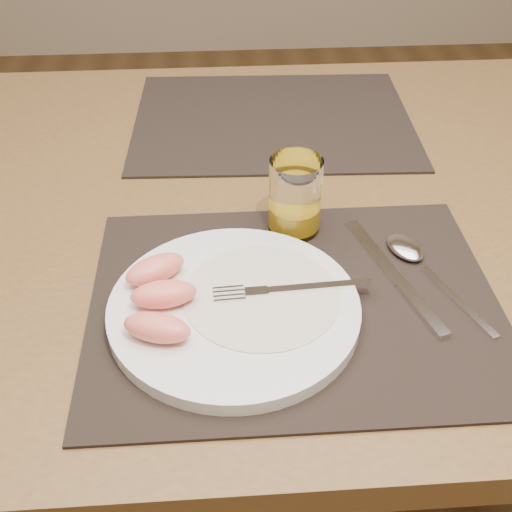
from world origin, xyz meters
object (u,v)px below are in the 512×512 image
object	(u,v)px
placemat_near	(294,301)
placemat_far	(273,119)
table	(267,242)
plate	(234,309)
spoon	(412,255)
fork	(279,290)
knife	(401,283)
juice_glass	(295,199)

from	to	relation	value
placemat_near	placemat_far	world-z (taller)	same
table	plate	xyz separation A→B (m)	(-0.06, -0.24, 0.10)
placemat_near	spoon	distance (m)	0.16
fork	knife	size ratio (longest dim) A/B	0.81
fork	table	bearing A→B (deg)	88.33
plate	spoon	xyz separation A→B (m)	(0.22, 0.08, -0.00)
placemat_far	knife	distance (m)	0.44
placemat_far	knife	xyz separation A→B (m)	(0.11, -0.42, 0.00)
placemat_near	placemat_far	size ratio (longest dim) A/B	1.00
placemat_far	plate	size ratio (longest dim) A/B	1.67
fork	spoon	distance (m)	0.18
plate	fork	distance (m)	0.05
juice_glass	spoon	bearing A→B (deg)	-27.91
table	placemat_far	size ratio (longest dim) A/B	3.11
plate	fork	size ratio (longest dim) A/B	1.54
fork	spoon	bearing A→B (deg)	21.44
table	fork	xyz separation A→B (m)	(-0.01, -0.22, 0.11)
table	placemat_near	bearing A→B (deg)	-86.95
spoon	juice_glass	distance (m)	0.16
spoon	juice_glass	bearing A→B (deg)	152.09
fork	placemat_far	bearing A→B (deg)	85.64
placemat_near	knife	xyz separation A→B (m)	(0.12, 0.02, 0.00)
plate	juice_glass	xyz separation A→B (m)	(0.08, 0.15, 0.04)
table	placemat_near	xyz separation A→B (m)	(0.01, -0.22, 0.09)
fork	juice_glass	size ratio (longest dim) A/B	1.78
placemat_near	fork	distance (m)	0.03
placemat_near	fork	xyz separation A→B (m)	(-0.02, -0.00, 0.02)
knife	placemat_near	bearing A→B (deg)	-172.35
table	spoon	xyz separation A→B (m)	(0.16, -0.16, 0.09)
placemat_far	spoon	bearing A→B (deg)	-70.53
fork	knife	world-z (taller)	fork
placemat_near	plate	world-z (taller)	plate
table	placemat_near	world-z (taller)	placemat_near
placemat_far	placemat_near	bearing A→B (deg)	-92.01
table	placemat_far	xyz separation A→B (m)	(0.03, 0.22, 0.09)
placemat_far	plate	bearing A→B (deg)	-100.26
plate	placemat_near	bearing A→B (deg)	14.76
juice_glass	fork	bearing A→B (deg)	-103.56
plate	knife	bearing A→B (deg)	10.20
spoon	fork	bearing A→B (deg)	-158.56
knife	juice_glass	distance (m)	0.17
table	juice_glass	xyz separation A→B (m)	(0.03, -0.09, 0.13)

